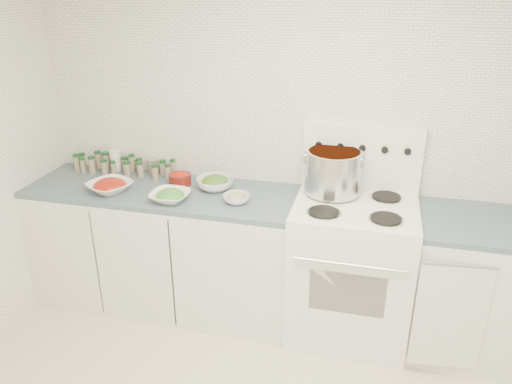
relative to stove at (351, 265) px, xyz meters
name	(u,v)px	position (x,y,z in m)	size (l,w,h in m)	color
room_walls	(221,170)	(-0.48, -1.19, 1.06)	(3.54, 3.04, 2.52)	white
counter_left	(166,247)	(-1.30, 0.00, -0.05)	(1.85, 0.62, 0.90)	white
stove	(351,265)	(0.00, 0.00, 0.00)	(0.76, 0.70, 1.36)	white
counter_right	(484,289)	(0.82, 0.00, -0.05)	(0.89, 0.67, 0.90)	white
stock_pot	(333,170)	(-0.17, 0.14, 0.60)	(0.38, 0.36, 0.28)	silver
bowl_tomato	(110,186)	(-1.62, -0.12, 0.44)	(0.37, 0.37, 0.09)	white
bowl_snowpea	(170,196)	(-1.17, -0.16, 0.44)	(0.26, 0.26, 0.08)	white
bowl_broccoli	(215,183)	(-0.95, 0.09, 0.45)	(0.31, 0.31, 0.10)	white
bowl_zucchini	(237,198)	(-0.75, -0.08, 0.44)	(0.22, 0.22, 0.07)	white
bowl_pepper	(180,178)	(-1.21, 0.11, 0.45)	(0.15, 0.15, 0.09)	#621710
salt_canister	(116,160)	(-1.78, 0.26, 0.48)	(0.08, 0.08, 0.15)	white
tin_can	(153,166)	(-1.48, 0.26, 0.46)	(0.08, 0.08, 0.11)	#B3AF97
spice_cluster	(120,165)	(-1.71, 0.21, 0.47)	(0.77, 0.16, 0.14)	gray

